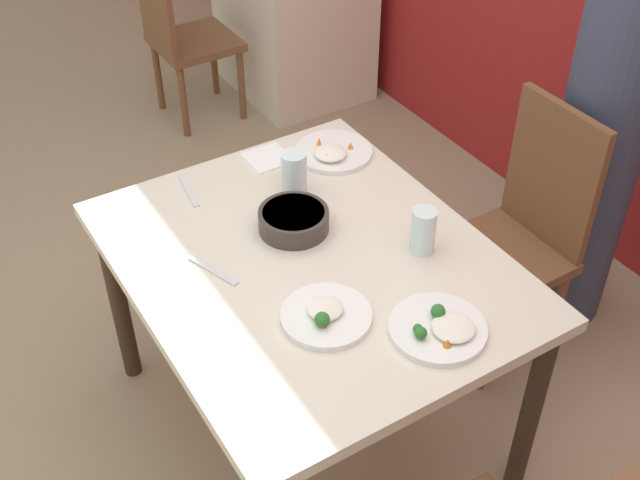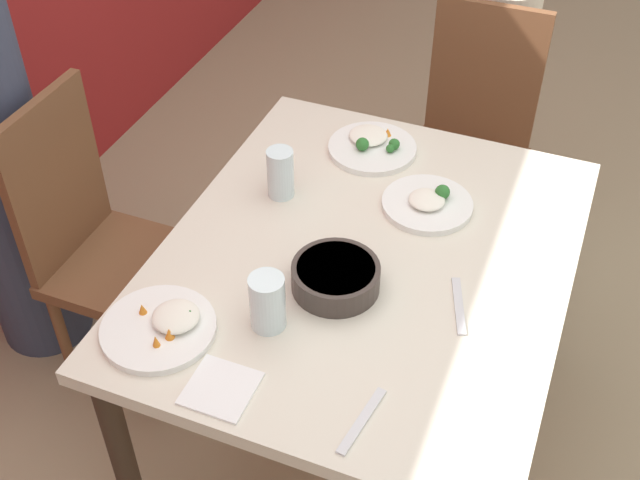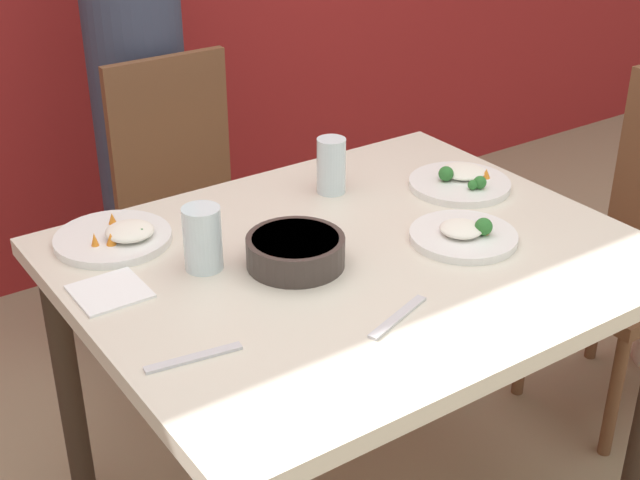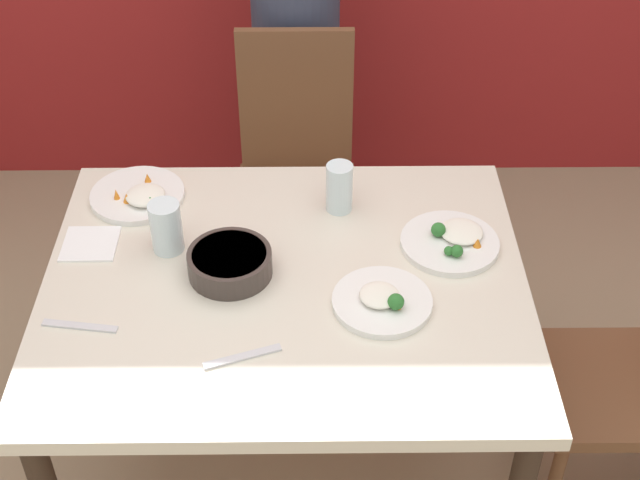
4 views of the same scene
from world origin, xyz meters
name	(u,v)px [view 1 (image 1 of 4)]	position (x,y,z in m)	size (l,w,h in m)	color
ground_plane	(311,422)	(0.00, 0.00, 0.00)	(10.00, 10.00, 0.00)	#998466
dining_table	(309,280)	(0.00, 0.00, 0.66)	(1.20, 0.98, 0.74)	beige
chair_adult_spot	(520,231)	(0.02, 0.84, 0.50)	(0.40, 0.40, 0.95)	brown
person_adult	(602,135)	(0.02, 1.15, 0.78)	(0.30, 0.30, 1.67)	#33384C
bowl_curry	(294,220)	(-0.14, 0.03, 0.78)	(0.21, 0.21, 0.06)	#3D332D
plate_rice_adult	(326,315)	(0.23, -0.09, 0.76)	(0.24, 0.24, 0.06)	white
plate_rice_child	(333,152)	(-0.41, 0.34, 0.76)	(0.26, 0.26, 0.05)	white
plate_noodles	(440,328)	(0.43, 0.13, 0.76)	(0.25, 0.25, 0.06)	white
glass_water_tall	(294,173)	(-0.30, 0.13, 0.81)	(0.08, 0.08, 0.14)	silver
glass_water_short	(423,231)	(0.14, 0.29, 0.81)	(0.07, 0.07, 0.14)	silver
napkin_folded	(268,158)	(-0.51, 0.14, 0.75)	(0.14, 0.14, 0.01)	white
fork_steel	(189,191)	(-0.47, -0.16, 0.75)	(0.18, 0.05, 0.01)	silver
spoon_steel	(213,270)	(-0.09, -0.26, 0.75)	(0.18, 0.08, 0.01)	silver
background_table	(294,26)	(-2.09, 1.16, 0.36)	(0.74, 0.62, 0.73)	beige
chair_background	(180,30)	(-2.09, 0.50, 0.50)	(0.40, 0.40, 0.95)	brown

